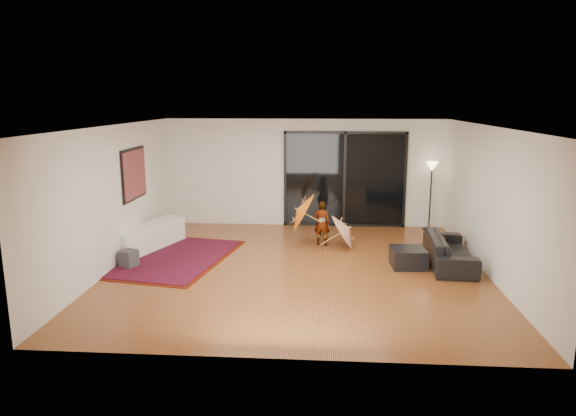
# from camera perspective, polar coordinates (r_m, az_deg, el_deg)

# --- Properties ---
(floor) EXTENTS (7.00, 7.00, 0.00)m
(floor) POSITION_cam_1_polar(r_m,az_deg,el_deg) (9.88, 1.04, -6.74)
(floor) COLOR #9E602B
(floor) RESTS_ON ground
(ceiling) EXTENTS (7.00, 7.00, 0.00)m
(ceiling) POSITION_cam_1_polar(r_m,az_deg,el_deg) (9.37, 1.11, 9.10)
(ceiling) COLOR white
(ceiling) RESTS_ON wall_back
(wall_back) EXTENTS (7.00, 0.00, 7.00)m
(wall_back) POSITION_cam_1_polar(r_m,az_deg,el_deg) (12.98, 1.89, 3.91)
(wall_back) COLOR silver
(wall_back) RESTS_ON floor
(wall_front) EXTENTS (7.00, 0.00, 7.00)m
(wall_front) POSITION_cam_1_polar(r_m,az_deg,el_deg) (6.14, -0.65, -5.27)
(wall_front) COLOR silver
(wall_front) RESTS_ON floor
(wall_left) EXTENTS (0.00, 7.00, 7.00)m
(wall_left) POSITION_cam_1_polar(r_m,az_deg,el_deg) (10.32, -18.73, 1.18)
(wall_left) COLOR silver
(wall_left) RESTS_ON floor
(wall_right) EXTENTS (0.00, 7.00, 7.00)m
(wall_right) POSITION_cam_1_polar(r_m,az_deg,el_deg) (9.98, 21.57, 0.63)
(wall_right) COLOR silver
(wall_right) RESTS_ON floor
(sliding_door) EXTENTS (3.06, 0.07, 2.40)m
(sliding_door) POSITION_cam_1_polar(r_m,az_deg,el_deg) (12.97, 6.30, 3.17)
(sliding_door) COLOR black
(sliding_door) RESTS_ON wall_back
(painting) EXTENTS (0.04, 1.28, 1.08)m
(painting) POSITION_cam_1_polar(r_m,az_deg,el_deg) (11.17, -16.71, 3.65)
(painting) COLOR black
(painting) RESTS_ON wall_left
(media_console) EXTENTS (1.12, 2.02, 0.55)m
(media_console) POSITION_cam_1_polar(r_m,az_deg,el_deg) (11.43, -15.17, -3.13)
(media_console) COLOR white
(media_console) RESTS_ON floor
(speaker) EXTENTS (0.38, 0.38, 0.33)m
(speaker) POSITION_cam_1_polar(r_m,az_deg,el_deg) (10.38, -17.29, -5.40)
(speaker) COLOR #424244
(speaker) RESTS_ON floor
(persian_rug) EXTENTS (2.72, 3.42, 0.02)m
(persian_rug) POSITION_cam_1_polar(r_m,az_deg,el_deg) (10.79, -12.99, -5.38)
(persian_rug) COLOR #501106
(persian_rug) RESTS_ON floor
(sofa) EXTENTS (0.90, 2.03, 0.58)m
(sofa) POSITION_cam_1_polar(r_m,az_deg,el_deg) (10.51, 17.52, -4.50)
(sofa) COLOR black
(sofa) RESTS_ON floor
(ottoman) EXTENTS (0.68, 0.68, 0.37)m
(ottoman) POSITION_cam_1_polar(r_m,az_deg,el_deg) (10.20, 13.21, -5.37)
(ottoman) COLOR black
(ottoman) RESTS_ON floor
(floor_lamp) EXTENTS (0.29, 0.29, 1.69)m
(floor_lamp) POSITION_cam_1_polar(r_m,az_deg,el_deg) (12.99, 15.66, 3.41)
(floor_lamp) COLOR black
(floor_lamp) RESTS_ON floor
(child) EXTENTS (0.39, 0.29, 0.99)m
(child) POSITION_cam_1_polar(r_m,az_deg,el_deg) (11.32, 3.78, -1.71)
(child) COLOR #999999
(child) RESTS_ON floor
(parasol_orange) EXTENTS (0.59, 0.93, 0.91)m
(parasol_orange) POSITION_cam_1_polar(r_m,az_deg,el_deg) (11.23, 0.99, -0.55)
(parasol_orange) COLOR #DF620B
(parasol_orange) RESTS_ON child
(parasol_white) EXTENTS (0.61, 0.83, 0.93)m
(parasol_white) POSITION_cam_1_polar(r_m,az_deg,el_deg) (11.18, 6.85, -1.90)
(parasol_white) COLOR white
(parasol_white) RESTS_ON floor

